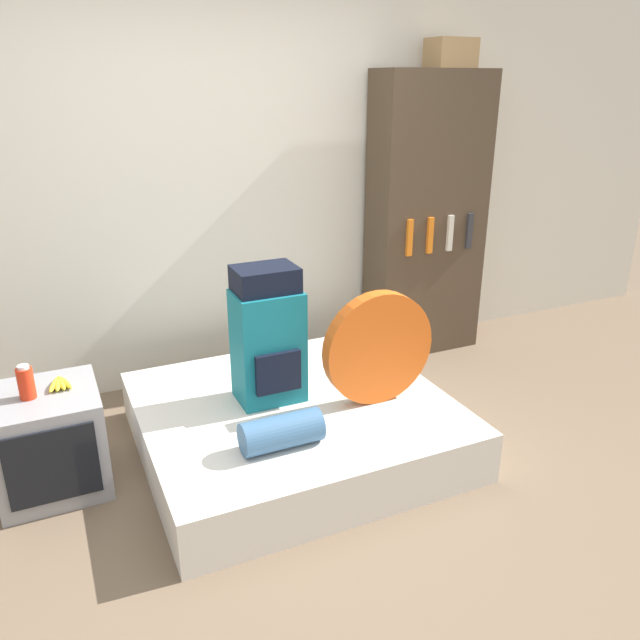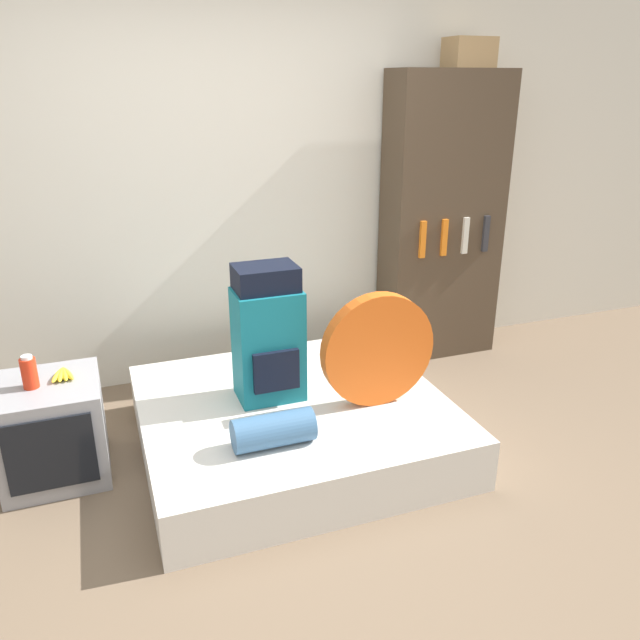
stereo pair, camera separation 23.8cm
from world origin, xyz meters
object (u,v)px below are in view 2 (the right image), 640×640
object	(u,v)px
tent_bag	(378,350)
canister	(29,372)
backpack	(268,336)
bookshelf	(442,220)
sleeping_roll	(273,430)
cardboard_box	(469,53)
television	(53,430)

from	to	relation	value
tent_bag	canister	distance (m)	1.73
tent_bag	canister	bearing A→B (deg)	169.21
backpack	bookshelf	size ratio (longest dim) A/B	0.37
tent_bag	bookshelf	size ratio (longest dim) A/B	0.31
sleeping_roll	tent_bag	bearing A→B (deg)	19.07
sleeping_roll	canister	bearing A→B (deg)	152.80
canister	bookshelf	distance (m)	2.82
tent_bag	sleeping_roll	world-z (taller)	tent_bag
canister	cardboard_box	size ratio (longest dim) A/B	0.57
bookshelf	tent_bag	bearing A→B (deg)	-132.76
television	bookshelf	xyz separation A→B (m)	(2.64, 0.74, 0.74)
television	canister	distance (m)	0.34
cardboard_box	sleeping_roll	bearing A→B (deg)	-143.38
sleeping_roll	cardboard_box	world-z (taller)	cardboard_box
tent_bag	canister	xyz separation A→B (m)	(-1.70, 0.32, 0.01)
bookshelf	cardboard_box	xyz separation A→B (m)	(0.11, 0.00, 1.09)
sleeping_roll	television	distance (m)	1.15
television	cardboard_box	size ratio (longest dim) A/B	1.78
tent_bag	cardboard_box	world-z (taller)	cardboard_box
sleeping_roll	bookshelf	bearing A→B (deg)	38.40
backpack	television	world-z (taller)	backpack
television	cardboard_box	bearing A→B (deg)	15.05
backpack	cardboard_box	distance (m)	2.32
bookshelf	cardboard_box	size ratio (longest dim) A/B	6.70
backpack	television	distance (m)	1.19
canister	bookshelf	size ratio (longest dim) A/B	0.09
backpack	bookshelf	world-z (taller)	bookshelf
canister	cardboard_box	xyz separation A→B (m)	(2.81, 0.75, 1.49)
cardboard_box	canister	bearing A→B (deg)	-165.02
canister	backpack	bearing A→B (deg)	-2.76
tent_bag	bookshelf	bearing A→B (deg)	47.24
bookshelf	sleeping_roll	bearing A→B (deg)	-141.60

